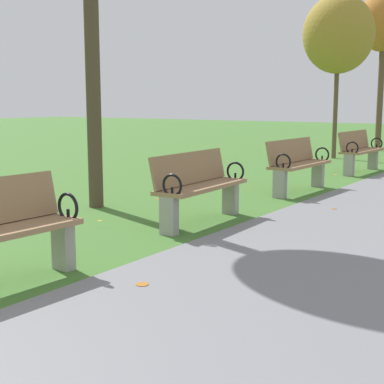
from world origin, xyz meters
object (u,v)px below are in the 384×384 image
tree_3 (338,34)px  park_bench_3 (199,185)px  tree_4 (384,24)px  park_bench_5 (360,150)px  park_bench_4 (298,164)px

tree_3 → park_bench_3: bearing=-80.0°
tree_4 → park_bench_5: bearing=-77.2°
park_bench_5 → tree_4: 6.83m
park_bench_3 → tree_3: bearing=100.0°
park_bench_3 → park_bench_5: size_ratio=1.00×
park_bench_4 → tree_3: (-1.57, 5.92, 2.79)m
tree_3 → park_bench_5: bearing=-59.4°
park_bench_5 → tree_3: 4.17m
tree_3 → tree_4: tree_4 is taller
park_bench_3 → park_bench_4: bearing=90.0°
park_bench_4 → park_bench_5: same height
park_bench_3 → tree_3: tree_3 is taller
park_bench_3 → park_bench_5: (-0.00, 6.28, 0.00)m
park_bench_5 → tree_4: size_ratio=0.34×
tree_4 → park_bench_3: bearing=-83.8°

